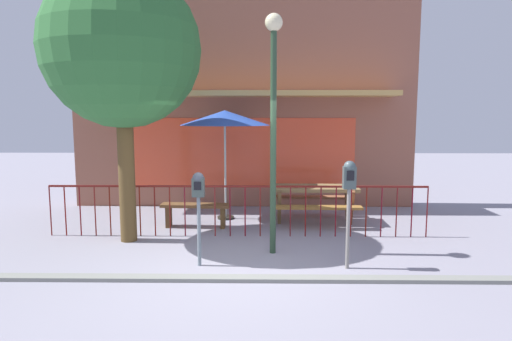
# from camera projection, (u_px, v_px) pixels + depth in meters

# --- Properties ---
(ground) EXTENTS (40.00, 40.00, 0.00)m
(ground) POSITION_uv_depth(u_px,v_px,m) (231.00, 270.00, 6.46)
(ground) COLOR gray
(pub_storefront) EXTENTS (8.42, 1.41, 5.69)m
(pub_storefront) POSITION_uv_depth(u_px,v_px,m) (244.00, 93.00, 10.82)
(pub_storefront) COLOR brown
(pub_storefront) RESTS_ON ground
(patio_fence_front) EXTENTS (7.10, 0.04, 0.97)m
(patio_fence_front) POSITION_uv_depth(u_px,v_px,m) (238.00, 202.00, 8.16)
(patio_fence_front) COLOR maroon
(patio_fence_front) RESTS_ON ground
(picnic_table_left) EXTENTS (1.83, 1.40, 0.79)m
(picnic_table_left) POSITION_uv_depth(u_px,v_px,m) (314.00, 194.00, 9.23)
(picnic_table_left) COLOR olive
(picnic_table_left) RESTS_ON ground
(patio_umbrella) EXTENTS (1.93, 1.93, 2.37)m
(patio_umbrella) POSITION_uv_depth(u_px,v_px,m) (225.00, 118.00, 9.37)
(patio_umbrella) COLOR #27251E
(patio_umbrella) RESTS_ON ground
(patio_bench) EXTENTS (1.42, 0.40, 0.48)m
(patio_bench) POSITION_uv_depth(u_px,v_px,m) (196.00, 210.00, 8.87)
(patio_bench) COLOR brown
(patio_bench) RESTS_ON ground
(parking_meter_near) EXTENTS (0.18, 0.17, 1.61)m
(parking_meter_near) POSITION_uv_depth(u_px,v_px,m) (349.00, 186.00, 6.36)
(parking_meter_near) COLOR gray
(parking_meter_near) RESTS_ON ground
(parking_meter_far) EXTENTS (0.18, 0.17, 1.43)m
(parking_meter_far) POSITION_uv_depth(u_px,v_px,m) (198.00, 194.00, 6.49)
(parking_meter_far) COLOR slate
(parking_meter_far) RESTS_ON ground
(street_tree) EXTENTS (2.74, 2.74, 4.77)m
(street_tree) POSITION_uv_depth(u_px,v_px,m) (122.00, 50.00, 7.53)
(street_tree) COLOR brown
(street_tree) RESTS_ON ground
(street_lamp) EXTENTS (0.28, 0.28, 3.84)m
(street_lamp) POSITION_uv_depth(u_px,v_px,m) (273.00, 99.00, 6.94)
(street_lamp) COLOR #2C452E
(street_lamp) RESTS_ON ground
(curb_edge) EXTENTS (11.79, 0.20, 0.11)m
(curb_edge) POSITION_uv_depth(u_px,v_px,m) (229.00, 280.00, 6.03)
(curb_edge) COLOR gray
(curb_edge) RESTS_ON ground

